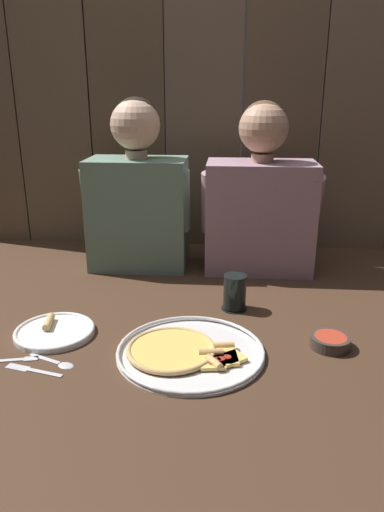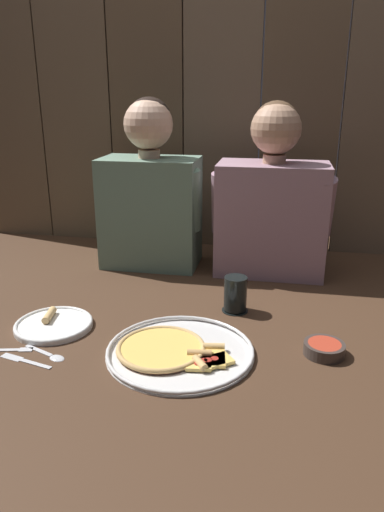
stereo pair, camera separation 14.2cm
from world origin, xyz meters
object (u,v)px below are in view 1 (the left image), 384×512
object	(u,v)px
drinking_glass	(235,293)
dipping_bowl	(330,341)
diner_left	(138,193)
diner_right	(260,199)
pizza_tray	(186,351)
dinner_plate	(54,331)

from	to	relation	value
drinking_glass	dipping_bowl	size ratio (longest dim) A/B	1.05
diner_left	diner_right	world-z (taller)	diner_left
pizza_tray	dinner_plate	world-z (taller)	dinner_plate
dinner_plate	dipping_bowl	xyz separation A→B (m)	(0.76, -0.01, 0.01)
pizza_tray	diner_left	xyz separation A→B (m)	(-0.24, 0.65, 0.27)
diner_left	pizza_tray	bearing A→B (deg)	-69.96
dinner_plate	diner_left	xyz separation A→B (m)	(0.14, 0.58, 0.27)
dipping_bowl	diner_left	xyz separation A→B (m)	(-0.62, 0.59, 0.27)
diner_left	diner_right	bearing A→B (deg)	-0.00
drinking_glass	diner_right	distance (m)	0.44
dinner_plate	diner_right	distance (m)	0.87
dinner_plate	diner_right	world-z (taller)	diner_right
dipping_bowl	diner_right	bearing A→B (deg)	105.63
pizza_tray	dipping_bowl	world-z (taller)	dipping_bowl
pizza_tray	drinking_glass	distance (m)	0.31
pizza_tray	drinking_glass	size ratio (longest dim) A/B	3.44
pizza_tray	dipping_bowl	bearing A→B (deg)	10.10
pizza_tray	dipping_bowl	xyz separation A→B (m)	(0.38, 0.07, 0.01)
diner_right	diner_left	bearing A→B (deg)	180.00
diner_left	dinner_plate	bearing A→B (deg)	-103.54
dipping_bowl	diner_left	bearing A→B (deg)	136.53
drinking_glass	dipping_bowl	xyz separation A→B (m)	(0.25, -0.22, -0.04)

